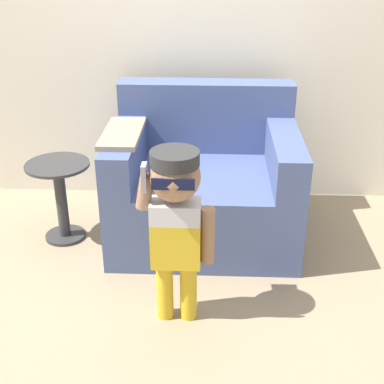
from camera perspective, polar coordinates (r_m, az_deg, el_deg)
ground_plane at (r=3.43m, az=-2.40°, el=-5.42°), size 10.00×10.00×0.00m
wall_back at (r=3.72m, az=-1.79°, el=18.48°), size 10.00×0.05×2.60m
armchair at (r=3.40m, az=1.30°, el=0.82°), size 1.16×0.94×0.92m
person_child at (r=2.50m, az=-1.74°, el=-2.12°), size 0.37×0.28×0.91m
side_table at (r=3.44m, az=-13.84°, el=-0.19°), size 0.39×0.39×0.52m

